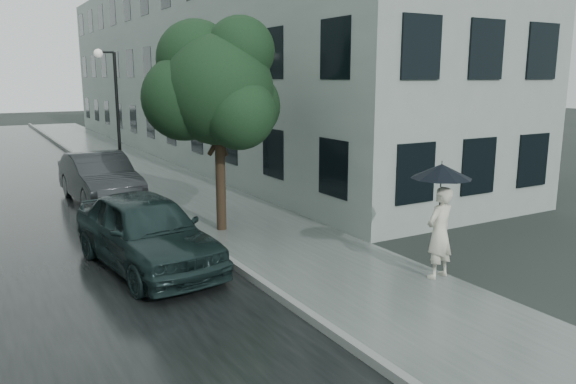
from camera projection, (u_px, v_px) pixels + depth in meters
ground at (338, 277)px, 11.20m from camera, size 120.00×120.00×0.00m
sidewalk at (164, 181)px, 21.51m from camera, size 3.50×60.00×0.01m
kerb_near at (116, 183)px, 20.60m from camera, size 0.15×60.00×0.15m
asphalt_road at (10, 195)px, 18.91m from camera, size 6.85×60.00×0.00m
building_near at (213, 65)px, 29.51m from camera, size 7.02×36.00×9.00m
pedestrian at (440, 233)px, 10.99m from camera, size 0.74×0.55×1.84m
umbrella at (441, 171)px, 10.76m from camera, size 1.45×1.45×1.40m
street_tree at (217, 88)px, 14.04m from camera, size 3.61×3.28×5.41m
lamp_post at (113, 107)px, 20.93m from camera, size 0.84×0.42×4.91m
car_near at (146, 231)px, 11.60m from camera, size 2.39×4.79×1.57m
car_far at (100, 178)px, 17.66m from camera, size 1.86×4.78×1.55m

